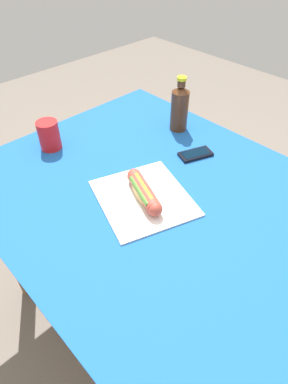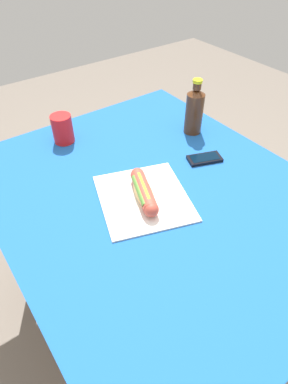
{
  "view_description": "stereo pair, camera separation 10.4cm",
  "coord_description": "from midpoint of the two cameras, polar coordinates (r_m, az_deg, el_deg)",
  "views": [
    {
      "loc": [
        -0.56,
        0.59,
        1.5
      ],
      "look_at": [
        -0.0,
        0.05,
        0.8
      ],
      "focal_mm": 30.39,
      "sensor_mm": 36.0,
      "label": 1
    },
    {
      "loc": [
        -0.63,
        0.51,
        1.5
      ],
      "look_at": [
        -0.0,
        0.05,
        0.8
      ],
      "focal_mm": 30.39,
      "sensor_mm": 36.0,
      "label": 2
    }
  ],
  "objects": [
    {
      "name": "paper_wrapper",
      "position": [
        1.06,
        2.81,
        -1.21
      ],
      "size": [
        0.38,
        0.36,
        0.01
      ],
      "primitive_type": "cube",
      "rotation": [
        0.0,
        0.0,
        -0.33
      ],
      "color": "silver",
      "rests_on": "dining_table"
    },
    {
      "name": "ground_plane",
      "position": [
        1.7,
        3.4,
        -19.65
      ],
      "size": [
        6.0,
        6.0,
        0.0
      ],
      "primitive_type": "plane",
      "color": "#6B6056",
      "rests_on": "ground"
    },
    {
      "name": "cell_phone",
      "position": [
        1.25,
        12.96,
        5.64
      ],
      "size": [
        0.1,
        0.14,
        0.01
      ],
      "color": "black",
      "rests_on": "dining_table"
    },
    {
      "name": "dining_table",
      "position": [
        1.17,
        4.66,
        -4.55
      ],
      "size": [
        1.23,
        1.0,
        0.77
      ],
      "color": "brown",
      "rests_on": "ground"
    },
    {
      "name": "hot_dog",
      "position": [
        1.04,
        2.82,
        -0.04
      ],
      "size": [
        0.21,
        0.11,
        0.05
      ],
      "color": "tan",
      "rests_on": "paper_wrapper"
    },
    {
      "name": "drinking_cup",
      "position": [
        1.33,
        -11.92,
        10.73
      ],
      "size": [
        0.08,
        0.08,
        0.11
      ],
      "primitive_type": "cylinder",
      "color": "red",
      "rests_on": "dining_table"
    },
    {
      "name": "soda_bottle",
      "position": [
        1.37,
        11.07,
        13.85
      ],
      "size": [
        0.07,
        0.07,
        0.23
      ],
      "color": "#4C2814",
      "rests_on": "dining_table"
    }
  ]
}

